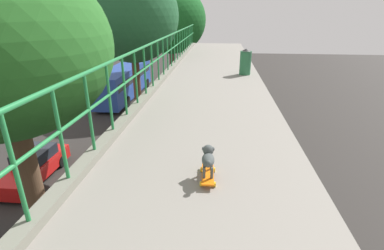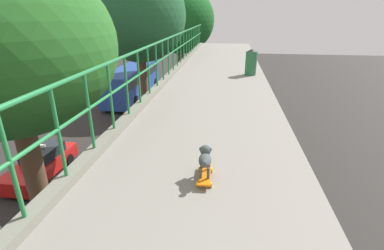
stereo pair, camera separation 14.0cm
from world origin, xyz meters
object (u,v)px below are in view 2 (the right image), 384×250
at_px(toy_skateboard, 205,174).
at_px(small_dog, 205,158).
at_px(litter_bin, 251,62).
at_px(car_red_taxi_sixth, 41,163).
at_px(car_green_fifth, 75,214).
at_px(city_bus, 133,79).
at_px(car_yellow_cab_seventh, 131,141).

height_order(toy_skateboard, small_dog, small_dog).
distance_m(small_dog, litter_bin, 6.48).
bearing_deg(litter_bin, car_red_taxi_sixth, 167.97).
height_order(toy_skateboard, litter_bin, litter_bin).
distance_m(toy_skateboard, litter_bin, 6.51).
bearing_deg(car_green_fifth, car_red_taxi_sixth, 137.39).
xyz_separation_m(car_green_fifth, litter_bin, (6.38, 1.28, 5.79)).
xyz_separation_m(toy_skateboard, litter_bin, (0.93, 6.44, 0.36)).
relative_size(car_red_taxi_sixth, city_bus, 0.39).
xyz_separation_m(toy_skateboard, small_dog, (-0.00, 0.02, 0.22)).
xyz_separation_m(car_yellow_cab_seventh, toy_skateboard, (5.47, -11.75, 5.39)).
distance_m(car_green_fifth, toy_skateboard, 9.26).
distance_m(car_green_fifth, car_yellow_cab_seventh, 6.59).
bearing_deg(small_dog, car_red_taxi_sixth, 136.96).
xyz_separation_m(small_dog, litter_bin, (0.93, 6.41, 0.14)).
bearing_deg(car_green_fifth, car_yellow_cab_seventh, 90.23).
bearing_deg(toy_skateboard, small_dog, 93.64).
distance_m(car_red_taxi_sixth, toy_skateboard, 13.68).
distance_m(car_red_taxi_sixth, car_yellow_cab_seventh, 4.87).
relative_size(car_green_fifth, litter_bin, 5.22).
bearing_deg(city_bus, litter_bin, -59.48).
xyz_separation_m(city_bus, litter_bin, (10.14, -17.20, 4.74)).
height_order(car_green_fifth, litter_bin, litter_bin).
bearing_deg(toy_skateboard, city_bus, 111.29).
distance_m(car_yellow_cab_seventh, toy_skateboard, 14.04).
bearing_deg(city_bus, small_dog, -68.69).
bearing_deg(car_green_fifth, small_dog, -43.34).
distance_m(car_yellow_cab_seventh, litter_bin, 10.11).
xyz_separation_m(car_red_taxi_sixth, small_dog, (9.17, -8.57, 5.62)).
distance_m(car_green_fifth, city_bus, 18.89).
xyz_separation_m(car_green_fifth, toy_skateboard, (5.45, -5.16, 5.43)).
bearing_deg(small_dog, car_yellow_cab_seventh, 115.01).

